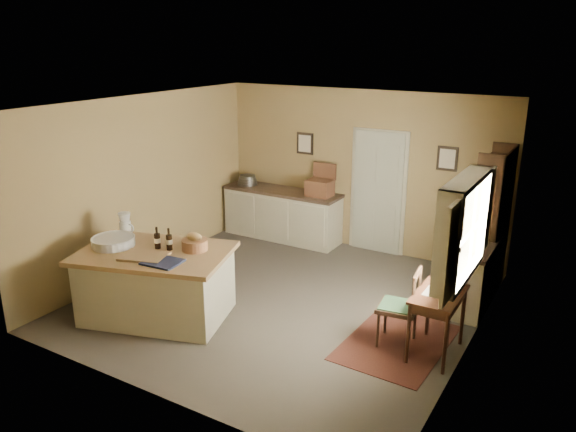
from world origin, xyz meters
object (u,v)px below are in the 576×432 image
object	(u,v)px
sideboard	(283,212)
right_cabinet	(467,275)
desk_chair	(398,307)
shelving_unit	(495,222)
work_island	(156,282)
writing_desk	(438,301)

from	to	relation	value
sideboard	right_cabinet	world-z (taller)	sideboard
desk_chair	shelving_unit	size ratio (longest dim) A/B	0.46
work_island	right_cabinet	world-z (taller)	work_island
work_island	sideboard	world-z (taller)	work_island
right_cabinet	shelving_unit	bearing A→B (deg)	77.04
right_cabinet	shelving_unit	world-z (taller)	shelving_unit
sideboard	writing_desk	xyz separation A→B (m)	(3.54, -2.45, 0.18)
shelving_unit	right_cabinet	bearing A→B (deg)	-102.96
writing_desk	right_cabinet	distance (m)	1.42
desk_chair	right_cabinet	world-z (taller)	right_cabinet
right_cabinet	shelving_unit	distance (m)	0.90
work_island	right_cabinet	distance (m)	4.13
desk_chair	shelving_unit	distance (m)	2.25
writing_desk	desk_chair	distance (m)	0.50
writing_desk	shelving_unit	distance (m)	2.11
writing_desk	desk_chair	size ratio (longest dim) A/B	0.86
work_island	writing_desk	size ratio (longest dim) A/B	2.66
right_cabinet	shelving_unit	xyz separation A→B (m)	(0.15, 0.67, 0.58)
writing_desk	right_cabinet	size ratio (longest dim) A/B	0.73
desk_chair	right_cabinet	bearing A→B (deg)	64.84
writing_desk	shelving_unit	size ratio (longest dim) A/B	0.39
sideboard	shelving_unit	bearing A→B (deg)	-5.87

